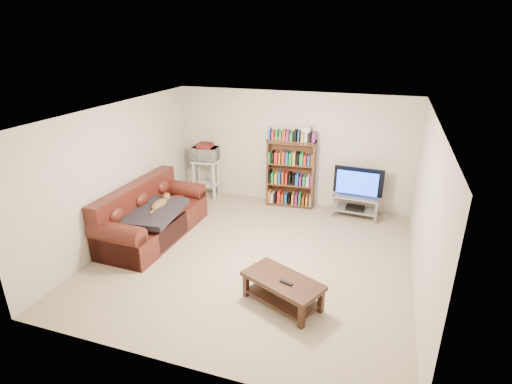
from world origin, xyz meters
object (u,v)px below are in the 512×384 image
at_px(coffee_table, 283,286).
at_px(tv_stand, 356,202).
at_px(bookshelf, 291,173).
at_px(sofa, 150,219).

height_order(coffee_table, tv_stand, tv_stand).
distance_m(tv_stand, bookshelf, 1.47).
bearing_deg(tv_stand, bookshelf, 177.21).
height_order(sofa, coffee_table, sofa).
bearing_deg(sofa, tv_stand, 31.71).
bearing_deg(tv_stand, coffee_table, -98.30).
relative_size(tv_stand, bookshelf, 0.64).
height_order(sofa, bookshelf, bookshelf).
bearing_deg(bookshelf, tv_stand, -9.88).
xyz_separation_m(coffee_table, tv_stand, (0.67, 3.19, 0.03)).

